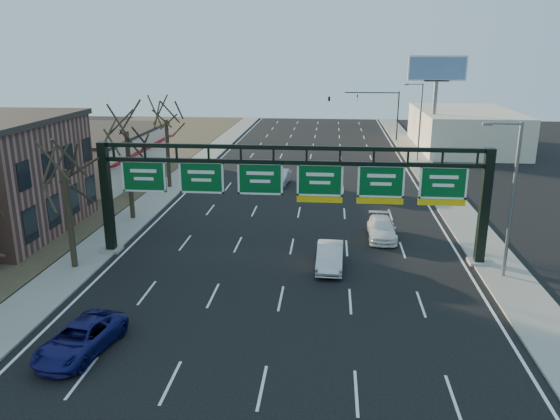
# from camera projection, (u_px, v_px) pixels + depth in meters

# --- Properties ---
(ground) EXTENTS (160.00, 160.00, 0.00)m
(ground) POSITION_uv_depth(u_px,v_px,m) (277.00, 316.00, 27.10)
(ground) COLOR black
(ground) RESTS_ON ground
(sidewalk_left) EXTENTS (3.00, 120.00, 0.12)m
(sidewalk_left) POSITION_uv_depth(u_px,v_px,m) (153.00, 201.00, 47.33)
(sidewalk_left) COLOR gray
(sidewalk_left) RESTS_ON ground
(sidewalk_right) EXTENTS (3.00, 120.00, 0.12)m
(sidewalk_right) POSITION_uv_depth(u_px,v_px,m) (455.00, 209.00, 45.03)
(sidewalk_right) COLOR gray
(sidewalk_right) RESTS_ON ground
(dirt_strip_left) EXTENTS (21.00, 120.00, 0.06)m
(dirt_strip_left) POSITION_uv_depth(u_px,v_px,m) (20.00, 198.00, 48.44)
(dirt_strip_left) COLOR #473D2B
(dirt_strip_left) RESTS_ON ground
(lane_markings) EXTENTS (21.60, 120.00, 0.01)m
(lane_markings) POSITION_uv_depth(u_px,v_px,m) (300.00, 205.00, 46.19)
(lane_markings) COLOR white
(lane_markings) RESTS_ON ground
(sign_gantry) EXTENTS (24.60, 1.20, 7.20)m
(sign_gantry) POSITION_uv_depth(u_px,v_px,m) (292.00, 187.00, 33.41)
(sign_gantry) COLOR black
(sign_gantry) RESTS_ON ground
(cream_strip) EXTENTS (10.90, 18.40, 4.70)m
(cream_strip) POSITION_uv_depth(u_px,v_px,m) (97.00, 154.00, 56.05)
(cream_strip) COLOR beige
(cream_strip) RESTS_ON ground
(building_right_distant) EXTENTS (12.00, 20.00, 5.00)m
(building_right_distant) POSITION_uv_depth(u_px,v_px,m) (464.00, 129.00, 72.32)
(building_right_distant) COLOR beige
(building_right_distant) RESTS_ON ground
(tree_gantry) EXTENTS (3.60, 3.60, 8.48)m
(tree_gantry) POSITION_uv_depth(u_px,v_px,m) (62.00, 152.00, 31.01)
(tree_gantry) COLOR #2E2619
(tree_gantry) RESTS_ON sidewalk_left
(tree_mid) EXTENTS (3.60, 3.60, 9.24)m
(tree_mid) POSITION_uv_depth(u_px,v_px,m) (125.00, 118.00, 40.34)
(tree_mid) COLOR #2E2619
(tree_mid) RESTS_ON sidewalk_left
(tree_far) EXTENTS (3.60, 3.60, 8.86)m
(tree_far) POSITION_uv_depth(u_px,v_px,m) (165.00, 109.00, 49.99)
(tree_far) COLOR #2E2619
(tree_far) RESTS_ON sidewalk_left
(streetlight_near) EXTENTS (2.15, 0.22, 9.00)m
(streetlight_near) POSITION_uv_depth(u_px,v_px,m) (511.00, 193.00, 30.27)
(streetlight_near) COLOR slate
(streetlight_near) RESTS_ON sidewalk_right
(streetlight_far) EXTENTS (2.15, 0.22, 9.00)m
(streetlight_far) POSITION_uv_depth(u_px,v_px,m) (419.00, 118.00, 62.72)
(streetlight_far) COLOR slate
(streetlight_far) RESTS_ON sidewalk_right
(billboard_right) EXTENTS (7.00, 0.50, 12.00)m
(billboard_right) POSITION_uv_depth(u_px,v_px,m) (437.00, 80.00, 66.12)
(billboard_right) COLOR slate
(billboard_right) RESTS_ON ground
(traffic_signal_mast) EXTENTS (10.16, 0.54, 7.00)m
(traffic_signal_mast) POSITION_uv_depth(u_px,v_px,m) (355.00, 102.00, 77.53)
(traffic_signal_mast) COLOR black
(traffic_signal_mast) RESTS_ON ground
(car_blue_suv) EXTENTS (3.03, 5.10, 1.33)m
(car_blue_suv) POSITION_uv_depth(u_px,v_px,m) (80.00, 339.00, 23.67)
(car_blue_suv) COLOR navy
(car_blue_suv) RESTS_ON ground
(car_silver_sedan) EXTENTS (1.65, 4.46, 1.46)m
(car_silver_sedan) POSITION_uv_depth(u_px,v_px,m) (330.00, 256.00, 32.89)
(car_silver_sedan) COLOR #B9BABF
(car_silver_sedan) RESTS_ON ground
(car_white_wagon) EXTENTS (1.93, 4.66, 1.35)m
(car_white_wagon) POSITION_uv_depth(u_px,v_px,m) (382.00, 229.00, 38.10)
(car_white_wagon) COLOR white
(car_white_wagon) RESTS_ON ground
(car_grey_far) EXTENTS (1.75, 4.09, 1.38)m
(car_grey_far) POSITION_uv_depth(u_px,v_px,m) (377.00, 190.00, 48.59)
(car_grey_far) COLOR #444649
(car_grey_far) RESTS_ON ground
(car_silver_distant) EXTENTS (2.00, 4.46, 1.42)m
(car_silver_distant) POSITION_uv_depth(u_px,v_px,m) (281.00, 177.00, 53.23)
(car_silver_distant) COLOR #AFB0B4
(car_silver_distant) RESTS_ON ground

